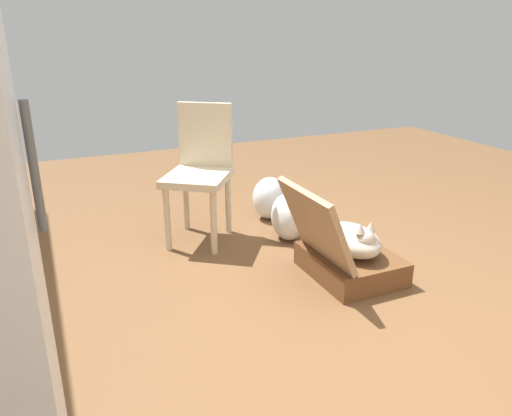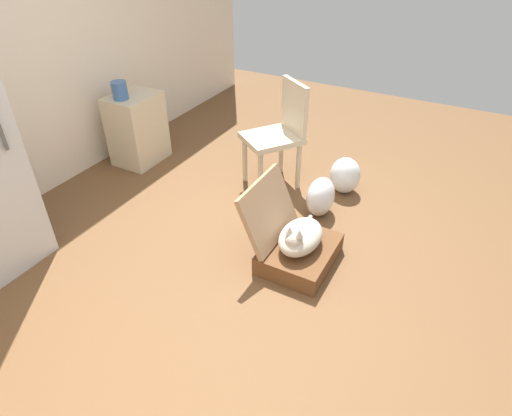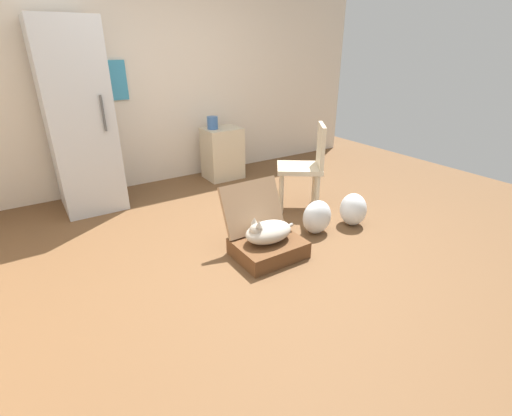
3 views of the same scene
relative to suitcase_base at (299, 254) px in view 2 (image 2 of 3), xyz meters
The scene contains 10 objects.
ground_plane 0.23m from the suitcase_base, 122.60° to the left, with size 7.68×7.68×0.00m, color brown.
wall_back 2.74m from the suitcase_base, 92.82° to the left, with size 6.40×0.15×2.60m.
suitcase_base is the anchor object (origin of this frame).
suitcase_lid 0.39m from the suitcase_base, 90.00° to the left, with size 0.57×0.47×0.04m, color #9B7756.
cat 0.16m from the suitcase_base, behind, with size 0.51×0.28×0.24m.
plastic_bag_white 0.65m from the suitcase_base, ahead, with size 0.30×0.22×0.33m, color silver.
plastic_bag_clear 1.07m from the suitcase_base, ahead, with size 0.26×0.27×0.33m, color silver.
side_table 2.16m from the suitcase_base, 72.14° to the left, with size 0.48×0.39×0.68m, color beige.
vase_tall 2.23m from the suitcase_base, 75.36° to the left, with size 0.14×0.14×0.16m, color #38609E.
chair 1.20m from the suitcase_base, 34.06° to the left, with size 0.62×0.60×0.93m.
Camera 2 is at (-2.10, -1.04, 2.12)m, focal length 30.30 mm.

